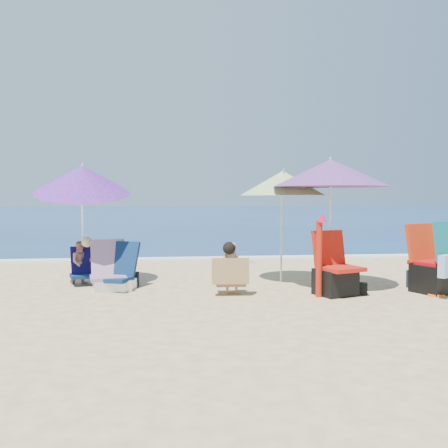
{
  "coord_description": "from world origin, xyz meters",
  "views": [
    {
      "loc": [
        -1.23,
        -7.18,
        1.53
      ],
      "look_at": [
        -0.3,
        1.0,
        1.1
      ],
      "focal_mm": 39.45,
      "sensor_mm": 36.0,
      "label": 1
    }
  ],
  "objects": [
    {
      "name": "ground",
      "position": [
        0.0,
        0.0,
        0.0
      ],
      "size": [
        120.0,
        120.0,
        0.0
      ],
      "color": "#D8BC84",
      "rests_on": "ground"
    },
    {
      "name": "sea",
      "position": [
        0.0,
        45.0,
        -0.05
      ],
      "size": [
        120.0,
        80.0,
        0.12
      ],
      "color": "navy",
      "rests_on": "ground"
    },
    {
      "name": "foam",
      "position": [
        0.0,
        5.1,
        0.02
      ],
      "size": [
        120.0,
        0.5,
        0.04
      ],
      "color": "white",
      "rests_on": "ground"
    },
    {
      "name": "umbrella_turquoise",
      "position": [
        1.47,
        0.81,
        1.95
      ],
      "size": [
        2.42,
        2.42,
        2.22
      ],
      "color": "silver",
      "rests_on": "ground"
    },
    {
      "name": "umbrella_striped",
      "position": [
        0.83,
        1.56,
        1.8
      ],
      "size": [
        1.85,
        1.85,
        2.06
      ],
      "color": "silver",
      "rests_on": "ground"
    },
    {
      "name": "umbrella_blue",
      "position": [
        -2.71,
        1.62,
        1.86
      ],
      "size": [
        1.85,
        1.91,
        2.27
      ],
      "color": "white",
      "rests_on": "ground"
    },
    {
      "name": "furled_umbrella",
      "position": [
        1.09,
        0.17,
        0.72
      ],
      "size": [
        0.17,
        0.17,
        1.31
      ],
      "color": "#AC190C",
      "rests_on": "ground"
    },
    {
      "name": "chair_navy",
      "position": [
        -2.09,
        1.19,
        0.21
      ],
      "size": [
        0.77,
        0.89,
        0.79
      ],
      "color": "#0D234C",
      "rests_on": "ground"
    },
    {
      "name": "chair_rainbow",
      "position": [
        -2.2,
        1.18,
        0.22
      ],
      "size": [
        0.75,
        0.83,
        0.82
      ],
      "color": "#C55345",
      "rests_on": "ground"
    },
    {
      "name": "camp_chair_left",
      "position": [
        1.39,
        0.29,
        0.3
      ],
      "size": [
        0.78,
        0.8,
        1.02
      ],
      "color": "#B4180C",
      "rests_on": "ground"
    },
    {
      "name": "camp_chair_right",
      "position": [
        3.07,
        0.28,
        0.42
      ],
      "size": [
        0.85,
        1.16,
        1.17
      ],
      "color": "#AE0C0D",
      "rests_on": "ground"
    },
    {
      "name": "person_center",
      "position": [
        -0.25,
        0.51,
        0.41
      ],
      "size": [
        0.58,
        0.5,
        0.85
      ],
      "color": "tan",
      "rests_on": "ground"
    },
    {
      "name": "person_left",
      "position": [
        -2.76,
        1.76,
        0.39
      ],
      "size": [
        0.57,
        0.64,
        0.86
      ],
      "color": "tan",
      "rests_on": "ground"
    },
    {
      "name": "bag_black_a",
      "position": [
        -1.91,
        1.41,
        0.12
      ],
      "size": [
        0.34,
        0.25,
        0.25
      ],
      "color": "black",
      "rests_on": "ground"
    },
    {
      "name": "bag_navy_b",
      "position": [
        3.06,
        0.73,
        0.15
      ],
      "size": [
        0.49,
        0.43,
        0.3
      ],
      "color": "#181733",
      "rests_on": "ground"
    },
    {
      "name": "bag_black_b",
      "position": [
        1.78,
        0.28,
        0.1
      ],
      "size": [
        0.29,
        0.25,
        0.19
      ],
      "color": "black",
      "rests_on": "ground"
    },
    {
      "name": "orange_item",
      "position": [
        2.92,
        -0.01,
        0.02
      ],
      "size": [
        0.24,
        0.14,
        0.03
      ],
      "color": "orange",
      "rests_on": "ground"
    }
  ]
}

